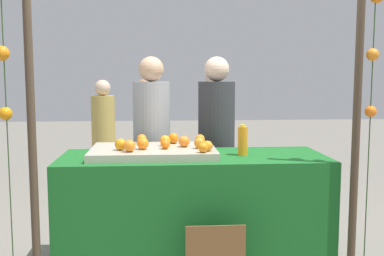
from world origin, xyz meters
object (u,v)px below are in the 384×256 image
(juice_bottle, at_px, (243,141))
(vendor_right, at_px, (216,154))
(orange_0, at_px, (121,144))
(orange_1, at_px, (207,146))
(stall_counter, at_px, (193,211))
(vendor_left, at_px, (152,155))

(juice_bottle, bearing_deg, vendor_right, 100.19)
(juice_bottle, bearing_deg, orange_0, -176.75)
(orange_0, distance_m, orange_1, 0.66)
(orange_0, height_order, juice_bottle, juice_bottle)
(stall_counter, xyz_separation_m, juice_bottle, (0.39, -0.02, 0.56))
(stall_counter, height_order, orange_0, orange_0)
(juice_bottle, xyz_separation_m, vendor_right, (-0.12, 0.67, -0.22))
(orange_1, xyz_separation_m, juice_bottle, (0.29, 0.14, 0.02))
(stall_counter, distance_m, vendor_left, 0.81)
(orange_1, bearing_deg, vendor_left, 117.56)
(orange_0, bearing_deg, orange_1, -7.82)
(stall_counter, relative_size, orange_1, 26.13)
(stall_counter, bearing_deg, juice_bottle, -2.51)
(orange_0, xyz_separation_m, vendor_left, (0.23, 0.73, -0.21))
(orange_0, relative_size, juice_bottle, 0.36)
(vendor_right, bearing_deg, stall_counter, -111.97)
(orange_0, height_order, vendor_left, vendor_left)
(stall_counter, bearing_deg, vendor_left, 116.92)
(stall_counter, xyz_separation_m, orange_1, (0.09, -0.16, 0.55))
(stall_counter, relative_size, vendor_right, 1.23)
(stall_counter, height_order, juice_bottle, juice_bottle)
(orange_0, relative_size, vendor_left, 0.05)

